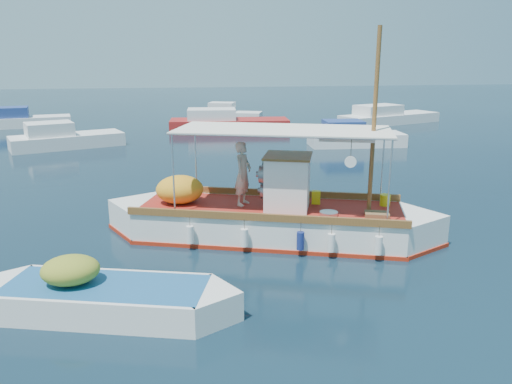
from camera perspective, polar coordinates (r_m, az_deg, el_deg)
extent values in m
plane|color=black|center=(15.79, 4.26, -4.83)|extent=(160.00, 160.00, 0.00)
cube|color=white|center=(15.43, 1.59, -3.82)|extent=(8.34, 5.08, 1.16)
cube|color=white|center=(16.40, -12.25, -3.01)|extent=(2.49, 2.49, 1.16)
cube|color=white|center=(15.44, 16.33, -4.43)|extent=(2.49, 2.49, 1.16)
cube|color=#A2230F|center=(15.55, 1.58, -5.03)|extent=(8.46, 5.20, 0.19)
cube|color=maroon|center=(15.26, 1.61, -1.83)|extent=(8.27, 4.88, 0.06)
cube|color=brown|center=(16.49, 2.23, -0.08)|extent=(7.61, 2.72, 0.21)
cube|color=brown|center=(13.97, 0.88, -2.91)|extent=(7.61, 2.72, 0.21)
cube|color=white|center=(14.98, 3.63, 1.05)|extent=(1.64, 1.71, 1.58)
cube|color=brown|center=(14.80, 3.68, 4.13)|extent=(1.78, 1.84, 0.06)
cylinder|color=slate|center=(14.66, 0.85, 2.03)|extent=(0.39, 0.57, 0.53)
cylinder|color=slate|center=(15.32, 1.22, 2.60)|extent=(0.39, 0.57, 0.53)
cylinder|color=slate|center=(15.13, 1.03, 0.18)|extent=(0.39, 0.57, 0.53)
cylinder|color=brown|center=(14.61, 13.34, 7.68)|extent=(0.16, 0.16, 5.27)
cylinder|color=brown|center=(14.64, 9.93, 6.20)|extent=(1.82, 0.70, 0.08)
cylinder|color=silver|center=(16.60, -6.89, 3.76)|extent=(0.06, 0.06, 2.37)
cylinder|color=silver|center=(14.44, -9.42, 1.94)|extent=(0.06, 0.06, 2.37)
cylinder|color=silver|center=(16.03, 14.27, 2.99)|extent=(0.06, 0.06, 2.37)
cylinder|color=silver|center=(13.77, 15.03, 0.98)|extent=(0.06, 0.06, 2.37)
cube|color=silver|center=(14.69, 3.11, 7.14)|extent=(6.71, 4.43, 0.04)
ellipsoid|color=gold|center=(15.75, -8.70, 0.29)|extent=(1.81, 1.67, 0.89)
cube|color=#D5C513|center=(15.64, 6.88, -0.63)|extent=(0.31, 0.27, 0.42)
cylinder|color=#D5C513|center=(15.87, 14.53, -0.91)|extent=(0.40, 0.40, 0.36)
cube|color=brown|center=(14.76, 13.66, -2.52)|extent=(0.80, 0.67, 0.13)
cylinder|color=#B2B2B2|center=(14.56, 8.32, -2.49)|extent=(0.67, 0.67, 0.13)
cylinder|color=white|center=(13.64, 10.75, 3.40)|extent=(0.31, 0.13, 0.32)
cylinder|color=white|center=(14.46, -7.54, -4.83)|extent=(0.27, 0.27, 0.51)
cylinder|color=navy|center=(13.91, 5.10, -5.57)|extent=(0.27, 0.27, 0.51)
cylinder|color=white|center=(13.94, 13.82, -5.93)|extent=(0.27, 0.27, 0.51)
imported|color=#C1B4A0|center=(15.26, -1.50, 2.11)|extent=(0.78, 0.86, 1.97)
cube|color=white|center=(11.54, -16.70, -12.05)|extent=(4.63, 2.85, 0.85)
cube|color=white|center=(12.51, -26.01, -10.79)|extent=(1.62, 1.62, 0.85)
cube|color=white|center=(10.91, -5.90, -13.10)|extent=(1.62, 1.62, 0.85)
cube|color=#1D5689|center=(11.36, -16.85, -10.23)|extent=(4.58, 2.67, 0.05)
ellipsoid|color=olive|center=(11.54, -20.45, -8.35)|extent=(1.48, 1.33, 0.62)
cube|color=silver|center=(33.03, -20.72, 5.32)|extent=(6.97, 4.58, 1.00)
cube|color=silver|center=(32.75, -22.55, 6.66)|extent=(3.17, 2.84, 0.80)
cube|color=#A11D1A|center=(38.69, -3.05, 7.58)|extent=(9.19, 3.57, 1.00)
cube|color=silver|center=(38.56, -5.10, 8.86)|extent=(3.79, 2.68, 0.80)
cube|color=silver|center=(32.07, 11.37, 5.74)|extent=(5.99, 2.60, 1.00)
cube|color=navy|center=(31.70, 9.93, 7.34)|extent=(2.46, 2.03, 0.80)
cube|color=silver|center=(43.78, 15.02, 7.97)|extent=(9.50, 5.68, 1.00)
cube|color=silver|center=(42.71, 13.78, 9.10)|extent=(4.22, 3.37, 0.80)
cube|color=silver|center=(44.19, -24.91, 7.15)|extent=(7.22, 3.66, 1.00)
cube|color=navy|center=(44.17, -26.39, 8.16)|extent=(3.10, 2.48, 0.80)
cube|color=silver|center=(43.98, -2.87, 8.50)|extent=(5.64, 3.61, 1.00)
cube|color=silver|center=(44.06, -3.91, 9.67)|extent=(2.55, 2.29, 0.80)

